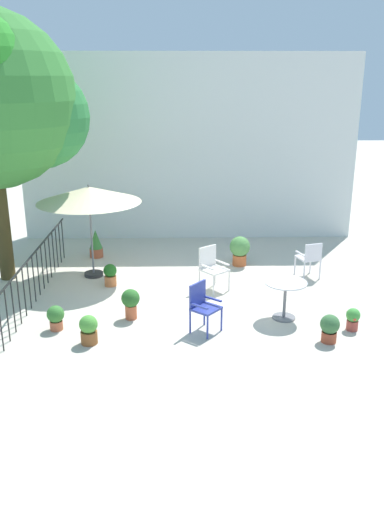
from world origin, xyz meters
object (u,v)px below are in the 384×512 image
object	(u,v)px
patio_chair_0	(310,257)
patio_chair_2	(212,265)
patio_chair_1	(203,304)
potted_plant_3	(240,249)
potted_plant_5	(56,317)
cafe_table_0	(285,293)
potted_plant_2	(89,329)
potted_plant_4	(96,244)
potted_plant_7	(131,301)
potted_plant_1	(353,318)
potted_plant_0	(110,274)
potted_plant_6	(330,327)
patio_umbrella_0	(89,195)

from	to	relation	value
patio_chair_0	patio_chair_2	size ratio (longest dim) A/B	0.91
patio_chair_1	patio_chair_2	distance (m)	2.05
potted_plant_3	potted_plant_5	xyz separation A→B (m)	(-3.76, -3.51, -0.16)
cafe_table_0	potted_plant_2	distance (m)	3.73
potted_plant_4	potted_plant_7	bearing A→B (deg)	-71.92
potted_plant_7	potted_plant_4	bearing A→B (deg)	108.08
patio_chair_1	potted_plant_3	size ratio (longest dim) A/B	1.25
potted_plant_1	potted_plant_0	bearing A→B (deg)	153.88
potted_plant_1	potted_plant_2	bearing A→B (deg)	-174.87
potted_plant_0	potted_plant_1	size ratio (longest dim) A/B	1.18
potted_plant_7	patio_chair_0	bearing A→B (deg)	28.40
potted_plant_2	cafe_table_0	bearing A→B (deg)	14.93
potted_plant_1	potted_plant_5	size ratio (longest dim) A/B	0.91
cafe_table_0	potted_plant_2	xyz separation A→B (m)	(-3.60, -0.96, -0.26)
potted_plant_5	potted_plant_6	bearing A→B (deg)	-6.79
patio_umbrella_0	potted_plant_5	xyz separation A→B (m)	(-0.25, -2.84, -1.67)
potted_plant_4	potted_plant_1	bearing A→B (deg)	-39.15
potted_plant_5	potted_plant_4	bearing A→B (deg)	88.59
potted_plant_0	potted_plant_2	distance (m)	2.75
potted_plant_1	patio_chair_0	bearing A→B (deg)	93.94
potted_plant_2	potted_plant_3	world-z (taller)	potted_plant_3
patio_chair_1	patio_chair_2	xyz separation A→B (m)	(0.28, 2.03, 0.02)
patio_chair_1	potted_plant_3	distance (m)	3.76
potted_plant_0	potted_plant_3	size ratio (longest dim) A/B	0.68
patio_chair_2	cafe_table_0	bearing A→B (deg)	-49.17
potted_plant_3	potted_plant_4	distance (m)	3.72
potted_plant_2	patio_umbrella_0	bearing A→B (deg)	97.49
cafe_table_0	potted_plant_6	bearing A→B (deg)	-58.35
potted_plant_0	potted_plant_4	distance (m)	2.13
potted_plant_4	potted_plant_7	size ratio (longest dim) A/B	1.21
patio_umbrella_0	potted_plant_2	bearing A→B (deg)	-82.51
patio_chair_1	potted_plant_2	world-z (taller)	patio_chair_1
patio_chair_0	patio_chair_1	world-z (taller)	patio_chair_1
patio_chair_0	potted_plant_5	distance (m)	5.88
cafe_table_0	potted_plant_3	xyz separation A→B (m)	(-0.54, 3.11, -0.11)
patio_umbrella_0	cafe_table_0	size ratio (longest dim) A/B	2.90
patio_umbrella_0	potted_plant_5	world-z (taller)	patio_umbrella_0
patio_chair_0	patio_chair_2	world-z (taller)	patio_chair_2
potted_plant_1	potted_plant_2	xyz separation A→B (m)	(-4.76, -0.43, 0.04)
patio_chair_1	potted_plant_4	world-z (taller)	patio_chair_1
potted_plant_5	potted_plant_6	world-z (taller)	potted_plant_6
patio_chair_1	potted_plant_5	size ratio (longest dim) A/B	1.95
potted_plant_6	potted_plant_7	size ratio (longest dim) A/B	0.85
patio_umbrella_0	potted_plant_7	size ratio (longest dim) A/B	3.91
patio_chair_0	potted_plant_5	bearing A→B (deg)	-153.87
patio_chair_2	potted_plant_5	world-z (taller)	patio_chair_2
potted_plant_3	potted_plant_2	bearing A→B (deg)	-126.99
patio_chair_2	potted_plant_6	size ratio (longest dim) A/B	1.87
potted_plant_3	potted_plant_5	bearing A→B (deg)	-136.90
patio_chair_2	potted_plant_3	distance (m)	1.77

